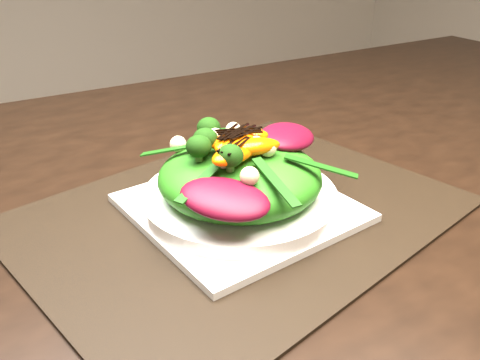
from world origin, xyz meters
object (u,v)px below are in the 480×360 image
lettuce_mound (240,176)px  orange_segment (230,135)px  salad_bowl (240,198)px  placemat (240,212)px  plate_base (240,207)px  dining_table (348,145)px

lettuce_mound → orange_segment: bearing=82.8°
salad_bowl → lettuce_mound: size_ratio=1.20×
placemat → plate_base: bearing=-90.0°
salad_bowl → orange_segment: size_ratio=3.26×
placemat → lettuce_mound: size_ratio=2.61×
plate_base → lettuce_mound: bearing=0.0°
placemat → salad_bowl: 0.02m
dining_table → placemat: (-0.28, -0.13, 0.02)m
orange_segment → plate_base: bearing=-97.2°
plate_base → salad_bowl: size_ratio=1.02×
placemat → lettuce_mound: 0.05m
placemat → lettuce_mound: bearing=-90.0°
plate_base → orange_segment: orange_segment is taller
dining_table → lettuce_mound: size_ratio=8.62×
placemat → orange_segment: bearing=82.8°
lettuce_mound → orange_segment: 0.05m
dining_table → lettuce_mound: 0.31m
dining_table → salad_bowl: 0.31m
plate_base → dining_table: bearing=24.5°
placemat → orange_segment: 0.09m
plate_base → orange_segment: 0.08m
plate_base → salad_bowl: (0.00, 0.00, 0.01)m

